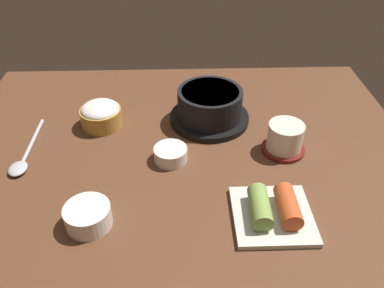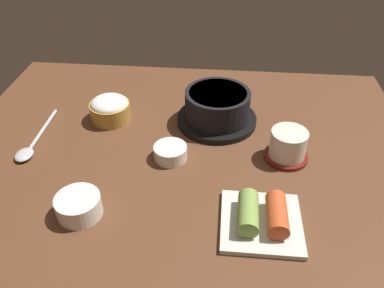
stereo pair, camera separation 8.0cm
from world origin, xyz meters
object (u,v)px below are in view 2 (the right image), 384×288
rice_bowl (110,108)px  kimchi_plate (262,218)px  stone_pot (217,108)px  banchan_cup_center (170,152)px  spoon (31,146)px  side_bowl_near (79,205)px  tea_cup_with_saucer (288,145)px

rice_bowl → kimchi_plate: rice_bowl is taller
kimchi_plate → stone_pot: bearing=106.2°
stone_pot → kimchi_plate: stone_pot is taller
banchan_cup_center → spoon: banchan_cup_center is taller
side_bowl_near → spoon: 23.88cm
stone_pot → side_bowl_near: (-22.72, -31.08, -1.85)cm
side_bowl_near → kimchi_plate: bearing=0.7°
rice_bowl → banchan_cup_center: 20.78cm
side_bowl_near → spoon: bearing=134.0°
tea_cup_with_saucer → side_bowl_near: tea_cup_with_saucer is taller
rice_bowl → banchan_cup_center: rice_bowl is taller
rice_bowl → spoon: size_ratio=0.47×
tea_cup_with_saucer → spoon: 54.25cm
stone_pot → spoon: (-39.26, -13.92, -3.28)cm
banchan_cup_center → spoon: size_ratio=0.35×
stone_pot → banchan_cup_center: 17.04cm
side_bowl_near → tea_cup_with_saucer: bearing=26.9°
rice_bowl → stone_pot: bearing=2.7°
spoon → kimchi_plate: bearing=-19.2°
banchan_cup_center → tea_cup_with_saucer: bearing=5.6°
banchan_cup_center → kimchi_plate: 24.24cm
side_bowl_near → banchan_cup_center: bearing=50.7°
banchan_cup_center → kimchi_plate: size_ratio=0.50×
banchan_cup_center → spoon: 30.31cm
stone_pot → spoon: stone_pot is taller
tea_cup_with_saucer → banchan_cup_center: tea_cup_with_saucer is taller
banchan_cup_center → spoon: (-30.30, 0.39, -0.98)cm
kimchi_plate → spoon: (-48.15, 16.77, -1.08)cm
rice_bowl → kimchi_plate: 44.97cm
tea_cup_with_saucer → spoon: tea_cup_with_saucer is taller
banchan_cup_center → rice_bowl: bearing=140.7°
kimchi_plate → spoon: bearing=160.8°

